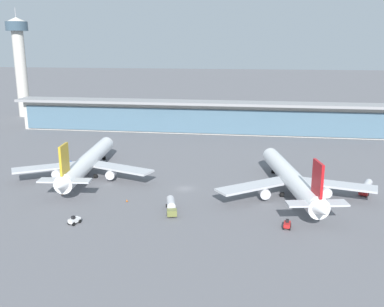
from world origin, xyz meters
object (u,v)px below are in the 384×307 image
at_px(service_truck_near_nose_white, 74,220).
at_px(safety_cone_bravo, 62,194).
at_px(service_truck_on_taxiway_red, 287,225).
at_px(airliner_left_stand, 87,162).
at_px(control_tower, 20,58).
at_px(airliner_centre_stand, 291,178).
at_px(safety_cone_alpha, 127,201).
at_px(service_truck_by_tail_blue, 62,165).
at_px(service_truck_under_wing_olive, 171,205).
at_px(service_truck_mid_apron_red, 366,187).

xyz_separation_m(service_truck_near_nose_white, safety_cone_bravo, (-11.55, 18.51, -0.56)).
bearing_deg(service_truck_on_taxiway_red, service_truck_near_nose_white, -174.37).
bearing_deg(airliner_left_stand, control_tower, 127.09).
bearing_deg(safety_cone_bravo, control_tower, 122.80).
xyz_separation_m(airliner_centre_stand, control_tower, (-143.76, 115.02, 28.24)).
bearing_deg(safety_cone_bravo, safety_cone_alpha, -7.43).
bearing_deg(service_truck_by_tail_blue, safety_cone_alpha, -40.64).
bearing_deg(service_truck_near_nose_white, control_tower, 122.70).
bearing_deg(airliner_centre_stand, control_tower, 141.34).
bearing_deg(service_truck_near_nose_white, airliner_left_stand, 106.78).
bearing_deg(service_truck_under_wing_olive, service_truck_on_taxiway_red, -12.04).
distance_m(airliner_centre_stand, safety_cone_alpha, 45.82).
relative_size(service_truck_mid_apron_red, safety_cone_alpha, 12.57).
height_order(airliner_left_stand, service_truck_under_wing_olive, airliner_left_stand).
relative_size(airliner_left_stand, airliner_centre_stand, 1.01).
bearing_deg(service_truck_by_tail_blue, service_truck_under_wing_olive, -35.54).
bearing_deg(safety_cone_alpha, service_truck_by_tail_blue, 139.36).
bearing_deg(service_truck_on_taxiway_red, safety_cone_bravo, 167.44).
bearing_deg(airliner_centre_stand, airliner_left_stand, 172.78).
bearing_deg(airliner_left_stand, service_truck_on_taxiway_red, -27.18).
distance_m(service_truck_mid_apron_red, safety_cone_bravo, 86.41).
height_order(airliner_centre_stand, service_truck_near_nose_white, airliner_centre_stand).
distance_m(service_truck_near_nose_white, safety_cone_bravo, 21.82).
xyz_separation_m(service_truck_by_tail_blue, safety_cone_alpha, (30.36, -26.06, -1.39)).
xyz_separation_m(airliner_centre_stand, service_truck_by_tail_blue, (-74.35, 14.08, -3.13)).
bearing_deg(airliner_centre_stand, service_truck_by_tail_blue, 169.28).
xyz_separation_m(airliner_left_stand, service_truck_under_wing_olive, (31.95, -24.94, -3.13)).
relative_size(service_truck_by_tail_blue, control_tower, 0.14).
distance_m(airliner_left_stand, safety_cone_alpha, 27.79).
bearing_deg(service_truck_on_taxiway_red, service_truck_mid_apron_red, 49.91).
bearing_deg(airliner_left_stand, safety_cone_alpha, -46.65).
bearing_deg(service_truck_under_wing_olive, service_truck_by_tail_blue, 144.46).
height_order(service_truck_by_tail_blue, control_tower, control_tower).
bearing_deg(control_tower, safety_cone_bravo, -57.20).
distance_m(service_truck_mid_apron_red, safety_cone_alpha, 67.85).
height_order(service_truck_near_nose_white, service_truck_by_tail_blue, service_truck_by_tail_blue).
xyz_separation_m(service_truck_mid_apron_red, service_truck_on_taxiway_red, (-23.98, -28.49, -0.83)).
height_order(airliner_left_stand, service_truck_by_tail_blue, airliner_left_stand).
height_order(airliner_left_stand, safety_cone_alpha, airliner_left_stand).
height_order(service_truck_near_nose_white, service_truck_on_taxiway_red, same).
distance_m(airliner_centre_stand, service_truck_on_taxiway_red, 23.51).
relative_size(service_truck_under_wing_olive, safety_cone_bravo, 12.70).
height_order(service_truck_under_wing_olive, safety_cone_alpha, service_truck_under_wing_olive).
bearing_deg(control_tower, airliner_left_stand, -52.91).
bearing_deg(service_truck_near_nose_white, service_truck_under_wing_olive, 27.41).
relative_size(service_truck_under_wing_olive, service_truck_on_taxiway_red, 2.90).
bearing_deg(service_truck_on_taxiway_red, service_truck_by_tail_blue, 152.70).
xyz_separation_m(service_truck_mid_apron_red, safety_cone_bravo, (-85.11, -14.87, -1.39)).
bearing_deg(airliner_left_stand, safety_cone_bravo, -92.39).
distance_m(control_tower, safety_cone_alpha, 164.80).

